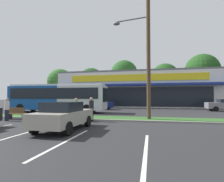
# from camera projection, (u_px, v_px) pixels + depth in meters

# --- Properties ---
(grass_median) EXTENTS (56.00, 2.20, 0.12)m
(grass_median) POSITION_uv_depth(u_px,v_px,m) (84.00, 118.00, 14.86)
(grass_median) COLOR #2D5B23
(grass_median) RESTS_ON ground_plane
(curb_lip) EXTENTS (56.00, 0.24, 0.12)m
(curb_lip) POSITION_uv_depth(u_px,v_px,m) (79.00, 119.00, 13.66)
(curb_lip) COLOR gray
(curb_lip) RESTS_ON ground_plane
(parking_stripe_1) EXTENTS (0.12, 4.80, 0.01)m
(parking_stripe_1) POSITION_uv_depth(u_px,v_px,m) (23.00, 134.00, 8.56)
(parking_stripe_1) COLOR silver
(parking_stripe_1) RESTS_ON ground_plane
(parking_stripe_2) EXTENTS (0.12, 4.80, 0.01)m
(parking_stripe_2) POSITION_uv_depth(u_px,v_px,m) (66.00, 141.00, 7.03)
(parking_stripe_2) COLOR silver
(parking_stripe_2) RESTS_ON ground_plane
(parking_stripe_3) EXTENTS (0.12, 4.80, 0.01)m
(parking_stripe_3) POSITION_uv_depth(u_px,v_px,m) (146.00, 150.00, 5.83)
(parking_stripe_3) COLOR silver
(parking_stripe_3) RESTS_ON ground_plane
(storefront_building) EXTENTS (28.50, 14.30, 6.48)m
(storefront_building) POSITION_uv_depth(u_px,v_px,m) (138.00, 90.00, 36.33)
(storefront_building) COLOR silver
(storefront_building) RESTS_ON ground_plane
(tree_far_left) EXTENTS (6.80, 6.80, 9.53)m
(tree_far_left) POSITION_uv_depth(u_px,v_px,m) (60.00, 81.00, 48.89)
(tree_far_left) COLOR #473323
(tree_far_left) RESTS_ON ground_plane
(tree_left) EXTENTS (6.84, 6.84, 9.60)m
(tree_left) POSITION_uv_depth(u_px,v_px,m) (91.00, 81.00, 47.80)
(tree_left) COLOR #473323
(tree_left) RESTS_ON ground_plane
(tree_mid_left) EXTENTS (6.81, 6.81, 11.25)m
(tree_mid_left) POSITION_uv_depth(u_px,v_px,m) (124.00, 74.00, 45.81)
(tree_mid_left) COLOR #473323
(tree_mid_left) RESTS_ON ground_plane
(tree_mid) EXTENTS (6.58, 6.58, 9.75)m
(tree_mid) POSITION_uv_depth(u_px,v_px,m) (165.00, 78.00, 42.29)
(tree_mid) COLOR #473323
(tree_mid) RESTS_ON ground_plane
(tree_mid_right) EXTENTS (7.96, 7.96, 11.98)m
(tree_mid_right) POSITION_uv_depth(u_px,v_px,m) (202.00, 71.00, 42.30)
(tree_mid_right) COLOR #473323
(tree_mid_right) RESTS_ON ground_plane
(utility_pole) EXTENTS (3.12, 2.39, 11.04)m
(utility_pole) POSITION_uv_depth(u_px,v_px,m) (147.00, 44.00, 13.76)
(utility_pole) COLOR #4C3826
(utility_pole) RESTS_ON ground_plane
(city_bus) EXTENTS (11.49, 2.91, 3.25)m
(city_bus) POSITION_uv_depth(u_px,v_px,m) (58.00, 97.00, 20.99)
(city_bus) COLOR #144793
(city_bus) RESTS_ON ground_plane
(bus_stop_bench) EXTENTS (1.60, 0.45, 0.95)m
(bus_stop_bench) POSITION_uv_depth(u_px,v_px,m) (16.00, 113.00, 14.06)
(bus_stop_bench) COLOR brown
(bus_stop_bench) RESTS_ON ground_plane
(car_3) EXTENTS (1.93, 4.25, 1.49)m
(car_3) POSITION_uv_depth(u_px,v_px,m) (64.00, 116.00, 9.57)
(car_3) COLOR #9E998C
(car_3) RESTS_ON ground_plane
(car_4) EXTENTS (4.21, 1.97, 1.52)m
(car_4) POSITION_uv_depth(u_px,v_px,m) (60.00, 104.00, 27.22)
(car_4) COLOR #9E998C
(car_4) RESTS_ON ground_plane
(car_5) EXTENTS (4.67, 1.95, 1.49)m
(car_5) POSITION_uv_depth(u_px,v_px,m) (98.00, 104.00, 25.87)
(car_5) COLOR navy
(car_5) RESTS_ON ground_plane
(pedestrian_near_bench) EXTENTS (0.35, 0.35, 1.74)m
(pedestrian_near_bench) POSITION_uv_depth(u_px,v_px,m) (91.00, 109.00, 13.09)
(pedestrian_near_bench) COLOR black
(pedestrian_near_bench) RESTS_ON ground_plane
(pedestrian_by_pole) EXTENTS (0.34, 0.34, 1.69)m
(pedestrian_by_pole) POSITION_uv_depth(u_px,v_px,m) (7.00, 109.00, 13.27)
(pedestrian_by_pole) COLOR #1E2338
(pedestrian_by_pole) RESTS_ON ground_plane
(pedestrian_mid) EXTENTS (0.34, 0.34, 1.69)m
(pedestrian_mid) POSITION_uv_depth(u_px,v_px,m) (76.00, 110.00, 13.12)
(pedestrian_mid) COLOR #47423D
(pedestrian_mid) RESTS_ON ground_plane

